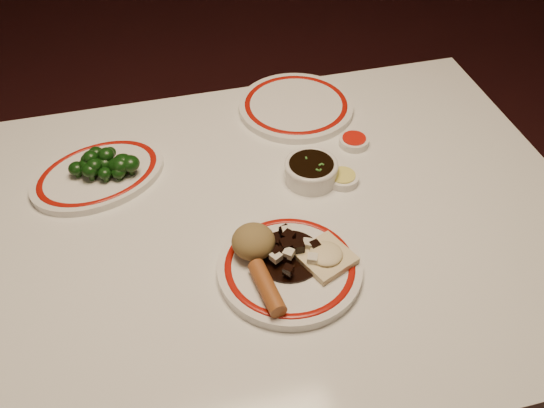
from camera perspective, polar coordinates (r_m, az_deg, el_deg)
The scene contains 12 objects.
dining_table at distance 1.19m, azimuth -0.32°, elevation -4.70°, with size 1.20×0.90×0.75m.
main_plate at distance 1.04m, azimuth 1.68°, elevation -6.05°, with size 0.30×0.30×0.02m.
rice_mound at distance 1.03m, azimuth -1.76°, elevation -3.55°, with size 0.08×0.08×0.05m, color olive.
spring_roll at distance 0.98m, azimuth -0.48°, elevation -7.88°, with size 0.03×0.03×0.10m, color #9C5426.
fried_wonton at distance 1.03m, azimuth 5.08°, elevation -4.91°, with size 0.11×0.11×0.02m.
stirfry_heap at distance 1.04m, azimuth 1.41°, elevation -4.46°, with size 0.12×0.12×0.03m.
broccoli_plate at distance 1.26m, azimuth -16.04°, elevation 2.70°, with size 0.33×0.31×0.02m.
broccoli_pile at distance 1.23m, azimuth -15.60°, elevation 3.71°, with size 0.14×0.09×0.05m.
soy_bowl at distance 1.20m, azimuth 3.69°, elevation 3.06°, with size 0.10×0.10×0.04m.
sweet_sour_dish at distance 1.30m, azimuth 7.71°, elevation 5.88°, with size 0.06×0.06×0.02m.
mustard_dish at distance 1.21m, azimuth 6.66°, elevation 2.43°, with size 0.06×0.06×0.02m.
far_plate at distance 1.39m, azimuth 2.27°, elevation 9.18°, with size 0.34×0.34×0.02m.
Camera 1 is at (-0.19, -0.76, 1.55)m, focal length 40.00 mm.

